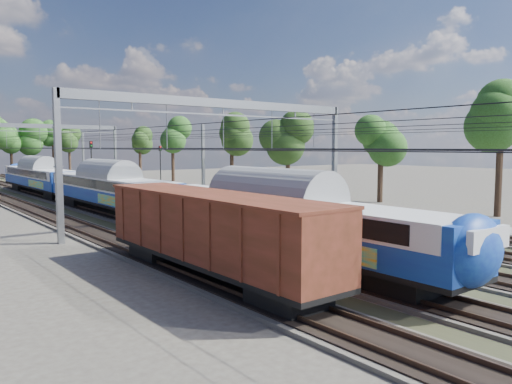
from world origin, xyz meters
TOP-DOWN VIEW (x-y plane):
  - track_bed at (-0.00, 45.00)m, footprint 21.00×130.00m
  - platform at (12.00, 20.00)m, footprint 3.00×70.00m
  - catenary at (0.33, 52.69)m, footprint 25.65×130.00m
  - tree_belt at (6.19, 95.69)m, footprint 38.75×100.31m
  - emu_train at (-4.50, 40.00)m, footprint 3.05×64.44m
  - freight_boxcar at (-9.00, 17.70)m, footprint 2.87×13.85m
  - worker at (1.69, 58.45)m, footprint 0.59×0.70m
  - signal_near at (1.41, 60.78)m, footprint 0.43×0.39m
  - signal_far at (11.13, 61.64)m, footprint 0.39×0.36m

SIDE VIEW (x-z plane):
  - track_bed at x=0.00m, z-range -0.07..0.27m
  - platform at x=12.00m, z-range 0.00..0.30m
  - worker at x=1.69m, z-range 0.00..1.64m
  - freight_boxcar at x=-9.00m, z-range 0.39..3.96m
  - emu_train at x=-4.50m, z-range 0.39..4.85m
  - signal_far at x=11.13m, z-range 0.77..6.56m
  - signal_near at x=1.41m, z-range 0.84..7.17m
  - catenary at x=0.33m, z-range 1.90..10.90m
  - tree_belt at x=6.19m, z-range 2.12..14.14m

